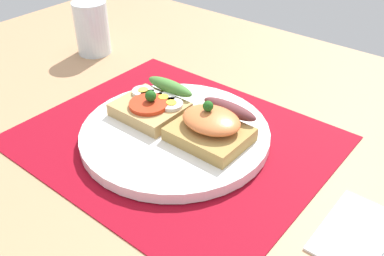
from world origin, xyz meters
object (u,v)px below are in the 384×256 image
(sandwich_salmon, at_px, (213,126))
(napkin, at_px, (378,242))
(plate, at_px, (175,134))
(drinking_glass, at_px, (92,28))
(sandwich_egg_tomato, at_px, (154,104))

(sandwich_salmon, bearing_deg, napkin, -5.88)
(plate, xyz_separation_m, sandwich_salmon, (0.05, 0.02, 0.03))
(plate, distance_m, drinking_glass, 0.34)
(napkin, bearing_deg, plate, 178.54)
(plate, relative_size, napkin, 2.29)
(sandwich_egg_tomato, xyz_separation_m, napkin, (0.33, -0.02, -0.03))
(sandwich_egg_tomato, relative_size, napkin, 0.83)
(plate, relative_size, sandwich_salmon, 2.63)
(napkin, bearing_deg, sandwich_salmon, 174.12)
(sandwich_egg_tomato, bearing_deg, plate, -14.31)
(plate, bearing_deg, napkin, -1.46)
(sandwich_egg_tomato, height_order, drinking_glass, drinking_glass)
(plate, xyz_separation_m, napkin, (0.28, -0.01, -0.01))
(sandwich_salmon, distance_m, napkin, 0.24)
(sandwich_salmon, relative_size, napkin, 0.87)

